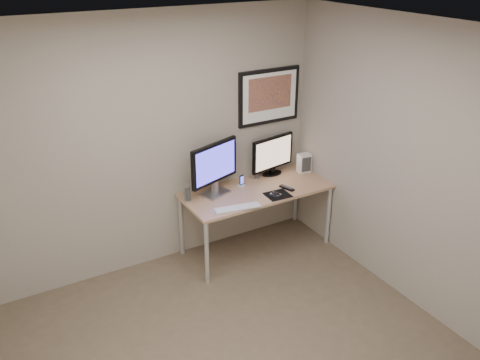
{
  "coord_description": "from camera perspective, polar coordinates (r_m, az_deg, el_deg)",
  "views": [
    {
      "loc": [
        -1.59,
        -2.79,
        3.1
      ],
      "look_at": [
        0.65,
        1.1,
        1.02
      ],
      "focal_mm": 38.0,
      "sensor_mm": 36.0,
      "label": 1
    }
  ],
  "objects": [
    {
      "name": "desk",
      "position": [
        5.46,
        1.85,
        -1.68
      ],
      "size": [
        1.6,
        0.7,
        0.73
      ],
      "color": "#956548",
      "rests_on": "floor"
    },
    {
      "name": "monitor_tv",
      "position": [
        5.7,
        3.68,
        2.85
      ],
      "size": [
        0.57,
        0.17,
        0.45
      ],
      "rotation": [
        0.0,
        0.0,
        0.17
      ],
      "color": "black",
      "rests_on": "desk"
    },
    {
      "name": "phone_dock",
      "position": [
        5.48,
        0.19,
        -0.06
      ],
      "size": [
        0.07,
        0.07,
        0.13
      ],
      "primitive_type": "cube",
      "rotation": [
        0.0,
        0.0,
        0.28
      ],
      "color": "black",
      "rests_on": "desk"
    },
    {
      "name": "remote",
      "position": [
        5.45,
        5.28,
        -0.89
      ],
      "size": [
        0.09,
        0.19,
        0.02
      ],
      "primitive_type": "cube",
      "rotation": [
        0.0,
        0.0,
        0.27
      ],
      "color": "black",
      "rests_on": "desk"
    },
    {
      "name": "fan_unit",
      "position": [
        5.86,
        7.21,
        1.92
      ],
      "size": [
        0.15,
        0.12,
        0.22
      ],
      "primitive_type": "cube",
      "rotation": [
        0.0,
        0.0,
        -0.12
      ],
      "color": "silver",
      "rests_on": "desk"
    },
    {
      "name": "framed_art",
      "position": [
        5.55,
        3.29,
        9.36
      ],
      "size": [
        0.75,
        0.04,
        0.6
      ],
      "color": "black",
      "rests_on": "room"
    },
    {
      "name": "mouse",
      "position": [
        5.29,
        4.02,
        -1.56
      ],
      "size": [
        0.09,
        0.12,
        0.03
      ],
      "primitive_type": "ellipsoid",
      "rotation": [
        0.0,
        0.0,
        0.4
      ],
      "color": "black",
      "rests_on": "mousepad"
    },
    {
      "name": "floor",
      "position": [
        4.46,
        -0.22,
        -19.14
      ],
      "size": [
        3.6,
        3.6,
        0.0
      ],
      "primitive_type": "plane",
      "color": "brown",
      "rests_on": "ground"
    },
    {
      "name": "mousepad",
      "position": [
        5.32,
        4.27,
        -1.68
      ],
      "size": [
        0.26,
        0.24,
        0.0
      ],
      "primitive_type": "cube",
      "rotation": [
        0.0,
        0.0,
        -0.06
      ],
      "color": "black",
      "rests_on": "desk"
    },
    {
      "name": "keyboard",
      "position": [
        5.03,
        -0.3,
        -3.14
      ],
      "size": [
        0.49,
        0.21,
        0.02
      ],
      "primitive_type": "cube",
      "rotation": [
        0.0,
        0.0,
        -0.18
      ],
      "color": "#BABABE",
      "rests_on": "desk"
    },
    {
      "name": "room",
      "position": [
        3.89,
        -3.55,
        2.82
      ],
      "size": [
        3.6,
        3.6,
        3.6
      ],
      "color": "white",
      "rests_on": "ground"
    },
    {
      "name": "speaker_left",
      "position": [
        5.17,
        -6.0,
        -1.47
      ],
      "size": [
        0.07,
        0.07,
        0.18
      ],
      "primitive_type": "cylinder",
      "rotation": [
        0.0,
        0.0,
        -0.03
      ],
      "color": "#A8A8AC",
      "rests_on": "desk"
    },
    {
      "name": "monitor_large",
      "position": [
        5.2,
        -2.88,
        1.51
      ],
      "size": [
        0.6,
        0.28,
        0.57
      ],
      "rotation": [
        0.0,
        0.0,
        0.33
      ],
      "color": "#A8A8AC",
      "rests_on": "desk"
    },
    {
      "name": "speaker_right",
      "position": [
        5.65,
        1.8,
        0.94
      ],
      "size": [
        0.09,
        0.09,
        0.17
      ],
      "primitive_type": "cylinder",
      "rotation": [
        0.0,
        0.0,
        -0.42
      ],
      "color": "#A8A8AC",
      "rests_on": "desk"
    }
  ]
}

